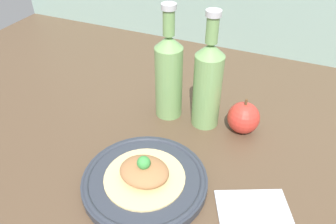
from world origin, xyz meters
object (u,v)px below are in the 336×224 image
Objects in this scene: plate at (145,180)px; apple at (243,118)px; cider_bottle_right at (208,83)px; cider_bottle_left at (169,74)px; plated_food at (144,173)px.

apple is at bearing 60.19° from plate.
cider_bottle_right reaches higher than apple.
plated_food is at bearing -78.15° from cider_bottle_left.
plated_food is at bearing -119.81° from apple.
plated_food is (0.00, 0.00, 2.24)cm from plate.
cider_bottle_right is (4.62, 23.55, 10.20)cm from plate.
cider_bottle_right is 3.13× the size of apple.
cider_bottle_left reaches higher than plated_food.
cider_bottle_left is 1.00× the size of cider_bottle_right.
plate is at bearing -101.09° from cider_bottle_right.
cider_bottle_right reaches higher than plate.
apple is at bearing 3.13° from cider_bottle_right.
apple reaches higher than plate.
plate is 2.24cm from plated_food.
apple reaches higher than plated_food.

